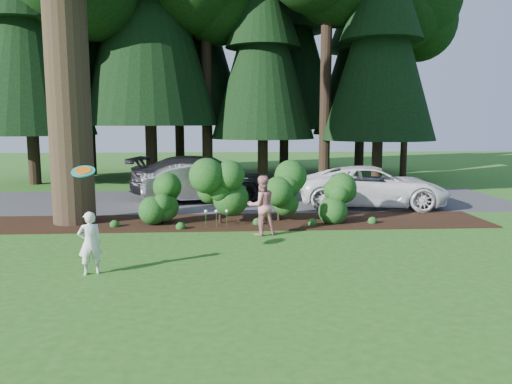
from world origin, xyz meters
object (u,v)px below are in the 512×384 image
(frisbee, at_px, (83,171))
(child, at_px, (90,243))
(car_dark_suv, at_px, (205,178))
(car_silver_wagon, at_px, (200,183))
(car_white_suv, at_px, (373,187))
(adult, at_px, (262,205))

(frisbee, bearing_deg, child, -58.41)
(car_dark_suv, bearing_deg, car_silver_wagon, -179.29)
(car_white_suv, xyz_separation_m, frisbee, (-8.17, -7.35, 1.32))
(car_white_suv, relative_size, child, 4.08)
(car_silver_wagon, xyz_separation_m, adult, (1.93, -5.63, 0.05))
(child, bearing_deg, frisbee, -79.25)
(car_silver_wagon, relative_size, car_dark_suv, 0.76)
(car_dark_suv, xyz_separation_m, frisbee, (-2.02, -9.63, 1.20))
(adult, bearing_deg, frisbee, 21.38)
(car_silver_wagon, bearing_deg, car_dark_suv, -20.34)
(car_silver_wagon, distance_m, adult, 5.95)
(car_silver_wagon, xyz_separation_m, car_white_suv, (6.27, -1.43, -0.00))
(child, bearing_deg, car_silver_wagon, -122.05)
(car_silver_wagon, xyz_separation_m, frisbee, (-1.90, -8.78, 1.31))
(car_dark_suv, bearing_deg, child, 178.18)
(car_silver_wagon, height_order, car_dark_suv, car_dark_suv)
(child, bearing_deg, adult, -158.79)
(car_dark_suv, bearing_deg, car_white_suv, -101.29)
(car_dark_suv, distance_m, frisbee, 9.92)
(adult, relative_size, frisbee, 3.47)
(car_white_suv, bearing_deg, car_dark_suv, 78.50)
(frisbee, bearing_deg, car_silver_wagon, 77.80)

